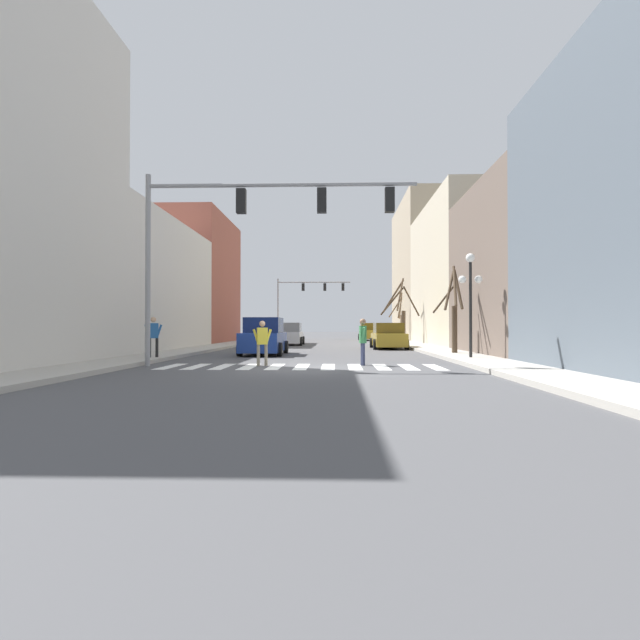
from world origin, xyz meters
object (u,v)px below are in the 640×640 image
object	(u,v)px
car_parked_right_far	(278,333)
traffic_signal_far	(304,294)
pedestrian_on_left_sidewalk	(363,338)
street_tree_left_near	(401,313)
car_parked_right_near	(369,332)
traffic_signal_near	(248,220)
street_tree_right_mid	(454,311)
street_lamp_right_corner	(470,283)
street_tree_left_mid	(401,320)
car_parked_left_near	(289,335)
pedestrian_on_right_sidewalk	(262,339)
car_parked_left_mid	(388,337)
car_parked_right_mid	(264,338)
pedestrian_near_right_corner	(153,333)

from	to	relation	value
car_parked_right_far	traffic_signal_far	bearing A→B (deg)	-14.18
pedestrian_on_left_sidewalk	street_tree_left_near	bearing A→B (deg)	163.87
car_parked_right_near	car_parked_right_far	size ratio (longest dim) A/B	1.09
traffic_signal_near	street_tree_right_mid	xyz separation A→B (m)	(8.48, 6.27, -2.95)
street_lamp_right_corner	street_tree_left_near	bearing A→B (deg)	91.32
pedestrian_on_left_sidewalk	street_lamp_right_corner	bearing A→B (deg)	112.59
car_parked_right_far	street_tree_left_mid	xyz separation A→B (m)	(11.29, -2.97, 1.16)
traffic_signal_near	traffic_signal_far	world-z (taller)	traffic_signal_far
traffic_signal_far	car_parked_left_near	xyz separation A→B (m)	(0.01, -18.29, -4.28)
traffic_signal_near	pedestrian_on_right_sidewalk	bearing A→B (deg)	33.42
car_parked_left_near	traffic_signal_near	bearing A→B (deg)	1.39
traffic_signal_near	pedestrian_on_right_sidewalk	xyz separation A→B (m)	(0.45, 0.30, -4.10)
car_parked_left_near	street_tree_left_mid	bearing A→B (deg)	128.35
car_parked_left_mid	pedestrian_on_right_sidewalk	xyz separation A→B (m)	(-5.82, -13.89, 0.18)
traffic_signal_near	street_tree_left_near	xyz separation A→B (m)	(7.96, 21.12, -2.64)
street_tree_right_mid	street_tree_left_mid	distance (m)	21.14
street_lamp_right_corner	car_parked_right_mid	xyz separation A→B (m)	(-8.87, 4.19, -2.25)
car_parked_right_near	street_lamp_right_corner	bearing A→B (deg)	-176.14
traffic_signal_near	pedestrian_on_right_sidewalk	size ratio (longest dim) A/B	5.94
traffic_signal_far	street_tree_left_mid	bearing A→B (deg)	-49.82
car_parked_right_mid	car_parked_right_far	bearing A→B (deg)	-174.99
street_lamp_right_corner	pedestrian_near_right_corner	bearing A→B (deg)	-178.06
traffic_signal_near	car_parked_right_mid	bearing A→B (deg)	93.91
car_parked_right_far	street_tree_left_near	distance (m)	14.08
traffic_signal_near	pedestrian_on_left_sidewalk	size ratio (longest dim) A/B	5.66
car_parked_right_mid	street_tree_left_mid	distance (m)	22.24
traffic_signal_far	car_parked_right_far	xyz separation A→B (m)	(-2.02, -8.00, -4.27)
car_parked_right_far	street_tree_right_mid	bearing A→B (deg)	-155.47
pedestrian_on_right_sidewalk	street_tree_left_mid	distance (m)	28.37
traffic_signal_near	traffic_signal_far	xyz separation A→B (m)	(-0.50, 38.38, 0.03)
street_lamp_right_corner	car_parked_right_far	size ratio (longest dim) A/B	0.93
car_parked_left_mid	car_parked_right_near	size ratio (longest dim) A/B	0.99
car_parked_left_near	street_tree_left_mid	size ratio (longest dim) A/B	1.00
car_parked_right_mid	car_parked_left_near	world-z (taller)	car_parked_right_mid
car_parked_left_near	street_tree_left_near	world-z (taller)	street_tree_left_near
traffic_signal_near	pedestrian_near_right_corner	distance (m)	6.34
street_lamp_right_corner	pedestrian_on_right_sidewalk	distance (m)	8.66
traffic_signal_far	street_lamp_right_corner	distance (m)	36.51
car_parked_right_mid	pedestrian_on_right_sidewalk	world-z (taller)	car_parked_right_mid
pedestrian_on_right_sidewalk	street_tree_left_near	distance (m)	22.18
car_parked_left_near	pedestrian_on_left_sidewalk	bearing A→B (deg)	12.96
car_parked_right_near	street_tree_right_mid	distance (m)	27.40
car_parked_left_mid	car_parked_right_far	distance (m)	18.43
car_parked_right_mid	street_tree_right_mid	xyz separation A→B (m)	(8.97, -0.94, 1.24)
pedestrian_on_left_sidewalk	street_tree_left_near	world-z (taller)	street_tree_left_near
car_parked_left_mid	street_tree_right_mid	size ratio (longest dim) A/B	1.18
car_parked_right_near	street_tree_left_mid	xyz separation A→B (m)	(2.45, -6.14, 1.14)
traffic_signal_near	car_parked_right_far	size ratio (longest dim) A/B	2.10
traffic_signal_far	traffic_signal_near	bearing A→B (deg)	-89.25
car_parked_right_far	pedestrian_on_left_sidewalk	xyz separation A→B (m)	(6.49, -29.66, 0.19)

